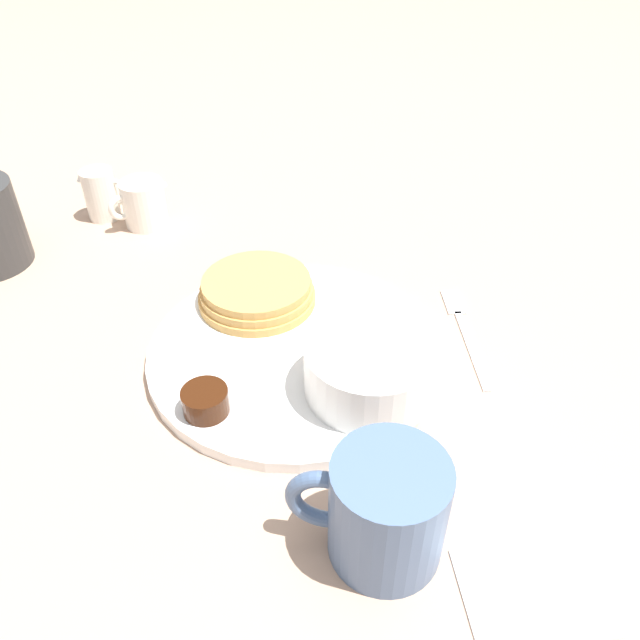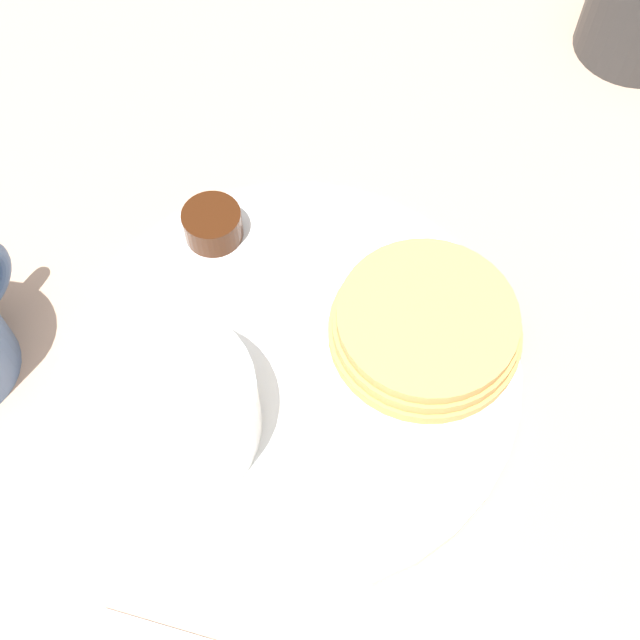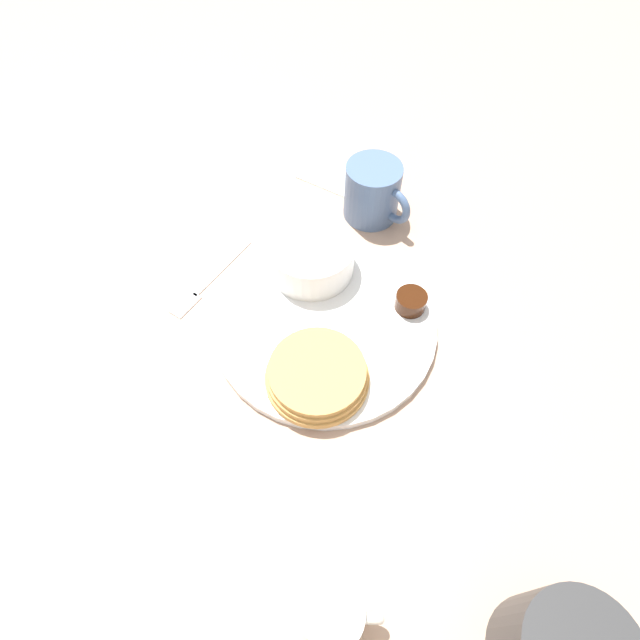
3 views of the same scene
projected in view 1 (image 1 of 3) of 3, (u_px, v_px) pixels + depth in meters
ground_plane at (301, 355)px, 0.60m from camera, size 4.00×4.00×0.00m
plate at (301, 350)px, 0.60m from camera, size 0.28×0.28×0.01m
pancake_stack at (261, 291)px, 0.64m from camera, size 0.12×0.12×0.03m
bowl at (375, 367)px, 0.53m from camera, size 0.11×0.11×0.05m
syrup_cup at (211, 401)px, 0.52m from camera, size 0.04×0.04×0.02m
butter_ramekin at (383, 398)px, 0.52m from camera, size 0.04×0.04×0.04m
coffee_mug at (391, 509)px, 0.42m from camera, size 0.11×0.08×0.08m
creamer_pitcher_near at (147, 203)px, 0.78m from camera, size 0.07×0.05×0.06m
creamer_pitcher_far at (105, 194)px, 0.79m from camera, size 0.06×0.04×0.07m
fork at (466, 323)px, 0.64m from camera, size 0.02×0.15×0.00m
napkin at (539, 591)px, 0.41m from camera, size 0.10×0.08×0.00m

